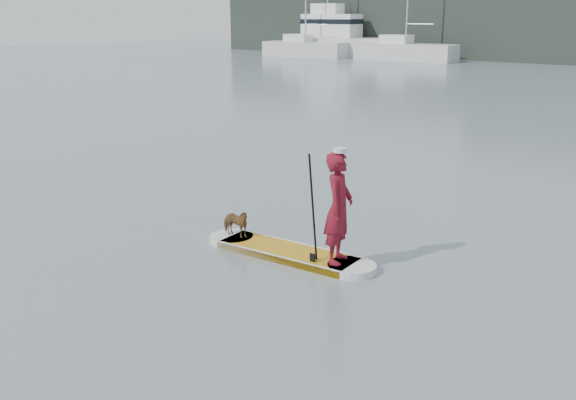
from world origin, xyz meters
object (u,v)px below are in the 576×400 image
Objects in this scene: sailboat_a at (305,48)px; dog at (235,223)px; sailboat_b at (405,50)px; motor_yacht_b at (336,37)px; paddleboard at (288,252)px; paddler at (339,208)px.

dog is at bearing -60.78° from sailboat_a.
sailboat_b reaches higher than motor_yacht_b.
sailboat_a reaches higher than paddleboard.
sailboat_a is at bearing -124.58° from motor_yacht_b.
motor_yacht_b reaches higher than dog.
dog is at bearing 75.74° from paddler.
paddler is at bearing -65.23° from sailboat_b.
motor_yacht_b reaches higher than paddler.
sailboat_b is (-21.84, 42.78, 0.86)m from paddleboard.
motor_yacht_b is (-8.21, 1.32, 0.89)m from sailboat_b.
dog is 0.06× the size of motor_yacht_b.
paddleboard is 51.93m from sailboat_a.
sailboat_b is at bearing 8.90° from paddler.
paddleboard is 48.04m from sailboat_b.
paddleboard is at bearing -66.31° from sailboat_b.
motor_yacht_b is at bearing 15.96° from paddler.
motor_yacht_b is (1.57, 2.91, 0.98)m from sailboat_a.
paddler is at bearing -0.00° from paddleboard.
sailboat_b reaches higher than paddleboard.
motor_yacht_b is at bearing 27.30° from dog.
sailboat_b is at bearing -15.35° from motor_yacht_b.
sailboat_b is (9.78, 1.59, 0.09)m from sailboat_a.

